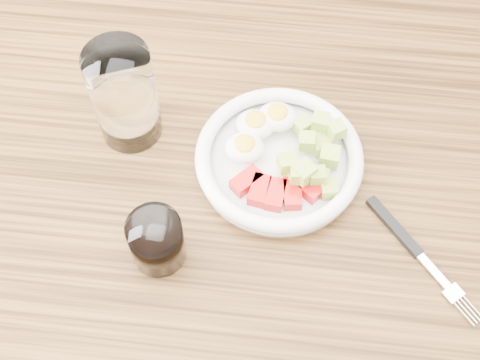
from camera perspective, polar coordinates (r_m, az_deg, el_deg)
ground at (r=1.69m, az=0.31°, el=-13.83°), size 4.00×4.00×0.00m
dining_table at (r=1.06m, az=0.48°, el=-4.00°), size 1.50×0.90×0.77m
bowl at (r=0.98m, az=3.34°, el=1.98°), size 0.25×0.25×0.06m
fork at (r=0.96m, az=14.17°, el=-5.21°), size 0.16×0.18×0.01m
water_glass at (r=0.98m, az=-9.85°, el=7.11°), size 0.09×0.09×0.17m
coffee_glass at (r=0.90m, az=-7.13°, el=-5.18°), size 0.07×0.07×0.08m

